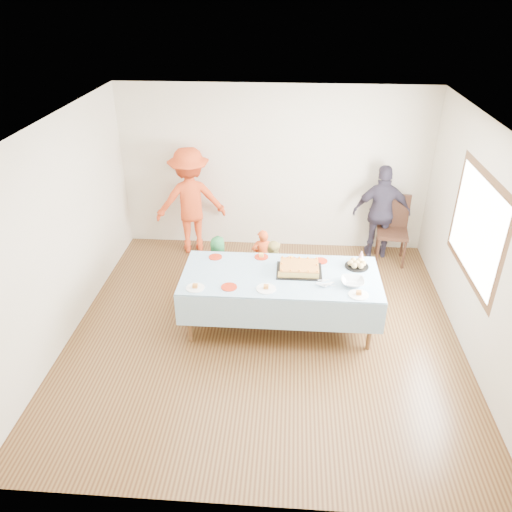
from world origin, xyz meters
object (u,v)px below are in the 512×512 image
at_px(party_table, 281,278).
at_px(birthday_cake, 299,268).
at_px(dining_chair, 393,225).
at_px(adult_left, 191,201).

height_order(party_table, birthday_cake, birthday_cake).
relative_size(party_table, dining_chair, 2.29).
height_order(party_table, adult_left, adult_left).
relative_size(birthday_cake, adult_left, 0.32).
xyz_separation_m(birthday_cake, adult_left, (-1.77, 1.96, 0.06)).
xyz_separation_m(party_table, birthday_cake, (0.23, 0.09, 0.10)).
relative_size(party_table, birthday_cake, 4.35).
distance_m(birthday_cake, adult_left, 2.64).
height_order(birthday_cake, dining_chair, dining_chair).
distance_m(birthday_cake, dining_chair, 2.41).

